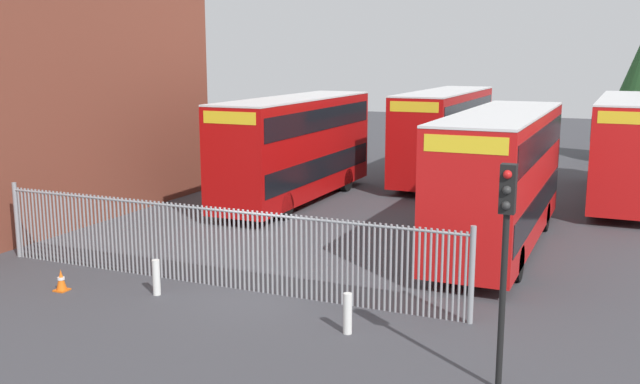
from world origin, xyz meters
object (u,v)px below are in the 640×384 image
double_decker_bus_behind_fence_left (296,145)px  double_decker_bus_far_back (629,145)px  double_decker_bus_behind_fence_right (444,132)px  double_decker_bus_near_gate (501,174)px  traffic_cone_by_gate (61,280)px  bollard_center_front (348,313)px  traffic_light_kerbside (506,236)px  bollard_near_left (156,277)px

double_decker_bus_behind_fence_left → double_decker_bus_far_back: size_ratio=1.00×
double_decker_bus_behind_fence_right → double_decker_bus_near_gate: bearing=-67.9°
traffic_cone_by_gate → bollard_center_front: bearing=2.0°
traffic_cone_by_gate → double_decker_bus_behind_fence_left: bearing=87.4°
bollard_center_front → double_decker_bus_near_gate: bearing=78.6°
double_decker_bus_near_gate → traffic_light_kerbside: (1.84, -10.24, 0.56)m
traffic_cone_by_gate → traffic_light_kerbside: size_ratio=0.14×
double_decker_bus_behind_fence_right → traffic_light_kerbside: (6.62, -22.05, 0.56)m
double_decker_bus_behind_fence_right → traffic_light_kerbside: bearing=-73.3°
double_decker_bus_near_gate → double_decker_bus_far_back: (3.64, 9.71, 0.00)m
double_decker_bus_far_back → bollard_center_front: bearing=-106.3°
bollard_near_left → bollard_center_front: same height
double_decker_bus_near_gate → double_decker_bus_behind_fence_left: size_ratio=1.00×
traffic_cone_by_gate → traffic_light_kerbside: (11.70, -1.15, 2.70)m
double_decker_bus_behind_fence_right → traffic_cone_by_gate: double_decker_bus_behind_fence_right is taller
double_decker_bus_behind_fence_right → bollard_near_left: double_decker_bus_behind_fence_right is taller
traffic_cone_by_gate → traffic_light_kerbside: bearing=-5.6°
double_decker_bus_behind_fence_left → double_decker_bus_far_back: 14.03m
double_decker_bus_behind_fence_left → bollard_near_left: double_decker_bus_behind_fence_left is taller
traffic_light_kerbside → bollard_center_front: bearing=158.4°
double_decker_bus_far_back → bollard_center_front: 19.39m
bollard_near_left → traffic_cone_by_gate: (-2.53, -0.75, -0.19)m
double_decker_bus_near_gate → traffic_light_kerbside: size_ratio=2.51×
double_decker_bus_near_gate → bollard_near_left: double_decker_bus_near_gate is taller
double_decker_bus_behind_fence_right → double_decker_bus_far_back: (8.43, -2.10, 0.00)m
double_decker_bus_behind_fence_left → bollard_center_front: bearing=-60.0°
double_decker_bus_far_back → bollard_center_front: size_ratio=11.38×
traffic_cone_by_gate → bollard_near_left: bearing=16.6°
double_decker_bus_near_gate → traffic_cone_by_gate: double_decker_bus_near_gate is taller
double_decker_bus_behind_fence_left → bollard_near_left: size_ratio=11.38×
double_decker_bus_behind_fence_left → traffic_cone_by_gate: (-0.61, -13.24, -2.13)m
double_decker_bus_far_back → bollard_near_left: bearing=-121.3°
traffic_light_kerbside → bollard_near_left: bearing=168.3°
double_decker_bus_far_back → traffic_light_kerbside: 20.03m
double_decker_bus_behind_fence_left → double_decker_bus_near_gate: bearing=-24.2°
double_decker_bus_near_gate → bollard_center_front: 9.20m
double_decker_bus_near_gate → double_decker_bus_behind_fence_right: same height
bollard_near_left → traffic_cone_by_gate: bollard_near_left is taller
double_decker_bus_behind_fence_left → double_decker_bus_far_back: bearing=23.3°
bollard_near_left → bollard_center_front: 5.58m
bollard_near_left → traffic_cone_by_gate: 2.64m
double_decker_bus_far_back → bollard_center_front: (-5.42, -18.51, -1.95)m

